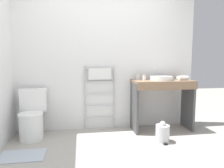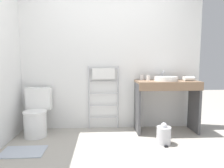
# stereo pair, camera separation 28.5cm
# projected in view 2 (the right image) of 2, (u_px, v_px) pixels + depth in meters

# --- Properties ---
(wall_back) EXTENTS (3.27, 0.12, 2.57)m
(wall_back) POSITION_uv_depth(u_px,v_px,m) (109.00, 56.00, 3.54)
(wall_back) COLOR white
(wall_back) RESTS_ON ground_plane
(toilet) EXTENTS (0.41, 0.50, 0.77)m
(toilet) POSITION_uv_depth(u_px,v_px,m) (37.00, 115.00, 3.23)
(toilet) COLOR white
(toilet) RESTS_ON ground_plane
(towel_radiator) EXTENTS (0.54, 0.06, 1.11)m
(towel_radiator) POSITION_uv_depth(u_px,v_px,m) (103.00, 84.00, 3.48)
(towel_radiator) COLOR silver
(towel_radiator) RESTS_ON ground_plane
(vanity_counter) EXTENTS (1.02, 0.49, 0.87)m
(vanity_counter) POSITION_uv_depth(u_px,v_px,m) (167.00, 97.00, 3.34)
(vanity_counter) COLOR #84664C
(vanity_counter) RESTS_ON ground_plane
(sink_basin) EXTENTS (0.38, 0.38, 0.07)m
(sink_basin) POSITION_uv_depth(u_px,v_px,m) (166.00, 78.00, 3.33)
(sink_basin) COLOR white
(sink_basin) RESTS_ON vanity_counter
(faucet) EXTENTS (0.02, 0.10, 0.16)m
(faucet) POSITION_uv_depth(u_px,v_px,m) (163.00, 74.00, 3.51)
(faucet) COLOR silver
(faucet) RESTS_ON vanity_counter
(cup_near_wall) EXTENTS (0.06, 0.06, 0.09)m
(cup_near_wall) POSITION_uv_depth(u_px,v_px,m) (142.00, 77.00, 3.47)
(cup_near_wall) COLOR white
(cup_near_wall) RESTS_ON vanity_counter
(cup_near_edge) EXTENTS (0.06, 0.06, 0.09)m
(cup_near_edge) POSITION_uv_depth(u_px,v_px,m) (148.00, 78.00, 3.41)
(cup_near_edge) COLOR white
(cup_near_edge) RESTS_ON vanity_counter
(hair_dryer) EXTENTS (0.21, 0.17, 0.08)m
(hair_dryer) POSITION_uv_depth(u_px,v_px,m) (189.00, 79.00, 3.31)
(hair_dryer) COLOR white
(hair_dryer) RESTS_ON vanity_counter
(trash_bin) EXTENTS (0.21, 0.24, 0.32)m
(trash_bin) POSITION_uv_depth(u_px,v_px,m) (164.00, 135.00, 2.89)
(trash_bin) COLOR silver
(trash_bin) RESTS_ON ground_plane
(bath_mat) EXTENTS (0.56, 0.36, 0.01)m
(bath_mat) POSITION_uv_depth(u_px,v_px,m) (23.00, 152.00, 2.63)
(bath_mat) COLOR #B2BCCC
(bath_mat) RESTS_ON ground_plane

